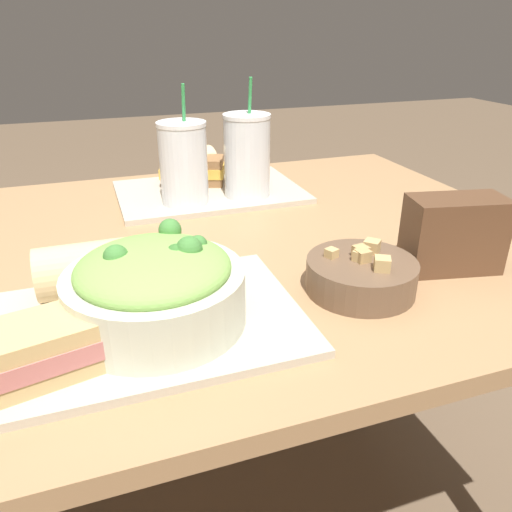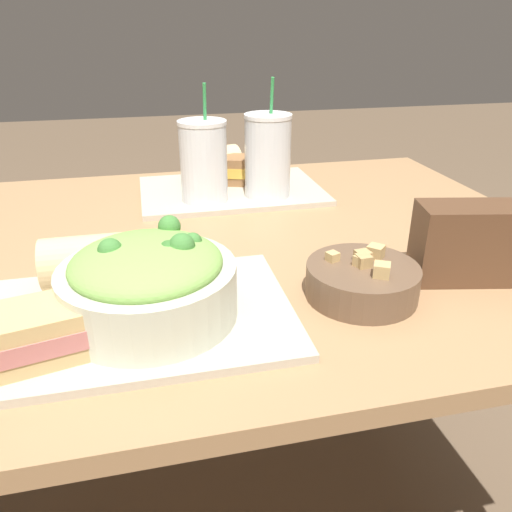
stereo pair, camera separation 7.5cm
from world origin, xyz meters
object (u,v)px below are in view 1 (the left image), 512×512
at_px(sandwich_near, 49,346).
at_px(drink_cup_dark, 184,166).
at_px(drink_cup_red, 247,158).
at_px(soup_bowl, 361,274).
at_px(chip_bag, 454,234).
at_px(baguette_near, 91,268).
at_px(salad_bowl, 155,286).
at_px(baguette_far, 194,163).
at_px(napkin_folded, 108,252).
at_px(sandwich_far, 193,171).

distance_m(sandwich_near, drink_cup_dark, 0.59).
bearing_deg(drink_cup_red, soup_bowl, -86.28).
bearing_deg(soup_bowl, chip_bag, 5.87).
relative_size(sandwich_near, baguette_near, 1.12).
height_order(salad_bowl, baguette_far, salad_bowl).
bearing_deg(baguette_far, drink_cup_dark, 143.36).
relative_size(sandwich_near, napkin_folded, 1.23).
distance_m(sandwich_near, baguette_near, 0.18).
bearing_deg(soup_bowl, drink_cup_red, 93.72).
bearing_deg(chip_bag, drink_cup_red, 126.98).
distance_m(baguette_near, napkin_folded, 0.17).
bearing_deg(sandwich_far, sandwich_near, -96.37).
bearing_deg(salad_bowl, drink_cup_dark, 73.68).
height_order(soup_bowl, baguette_near, baguette_near).
bearing_deg(drink_cup_dark, drink_cup_red, 0.00).
xyz_separation_m(drink_cup_red, chip_bag, (0.21, -0.44, -0.04)).
relative_size(baguette_far, chip_bag, 0.73).
height_order(salad_bowl, sandwich_far, salad_bowl).
bearing_deg(soup_bowl, sandwich_far, 102.11).
bearing_deg(baguette_far, sandwich_near, 137.31).
bearing_deg(chip_bag, soup_bowl, -162.40).
xyz_separation_m(soup_bowl, drink_cup_red, (-0.03, 0.46, 0.07)).
xyz_separation_m(baguette_far, napkin_folded, (-0.24, -0.36, -0.05)).
xyz_separation_m(baguette_far, drink_cup_red, (0.08, -0.17, 0.05)).
relative_size(baguette_near, chip_bag, 0.87).
relative_size(sandwich_near, drink_cup_dark, 0.64).
xyz_separation_m(drink_cup_dark, chip_bag, (0.35, -0.44, -0.03)).
relative_size(sandwich_far, drink_cup_red, 0.66).
height_order(salad_bowl, drink_cup_red, drink_cup_red).
distance_m(baguette_far, napkin_folded, 0.44).
bearing_deg(chip_bag, napkin_folded, 166.77).
relative_size(sandwich_far, chip_bag, 1.02).
height_order(drink_cup_red, chip_bag, drink_cup_red).
xyz_separation_m(baguette_near, napkin_folded, (0.03, 0.16, -0.05)).
xyz_separation_m(soup_bowl, baguette_near, (-0.38, 0.11, 0.02)).
xyz_separation_m(soup_bowl, sandwich_near, (-0.44, -0.07, 0.02)).
distance_m(drink_cup_dark, chip_bag, 0.56).
relative_size(soup_bowl, chip_bag, 1.01).
xyz_separation_m(salad_bowl, soup_bowl, (0.31, 0.00, -0.04)).
xyz_separation_m(sandwich_near, chip_bag, (0.62, 0.08, 0.02)).
xyz_separation_m(soup_bowl, baguette_far, (-0.11, 0.63, 0.02)).
xyz_separation_m(baguette_far, drink_cup_dark, (-0.06, -0.17, 0.04)).
distance_m(drink_cup_red, chip_bag, 0.49).
relative_size(sandwich_near, sandwich_far, 0.95).
bearing_deg(drink_cup_red, salad_bowl, -121.03).
height_order(sandwich_near, baguette_far, baguette_far).
height_order(sandwich_near, baguette_near, baguette_near).
bearing_deg(soup_bowl, baguette_near, 164.65).
height_order(sandwich_far, napkin_folded, sandwich_far).
relative_size(salad_bowl, sandwich_near, 1.45).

